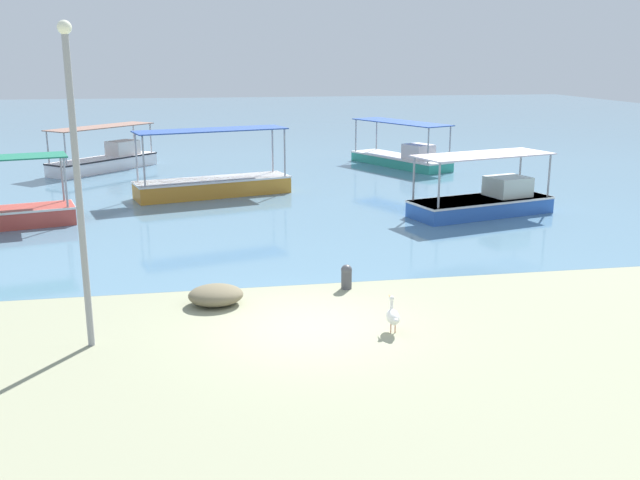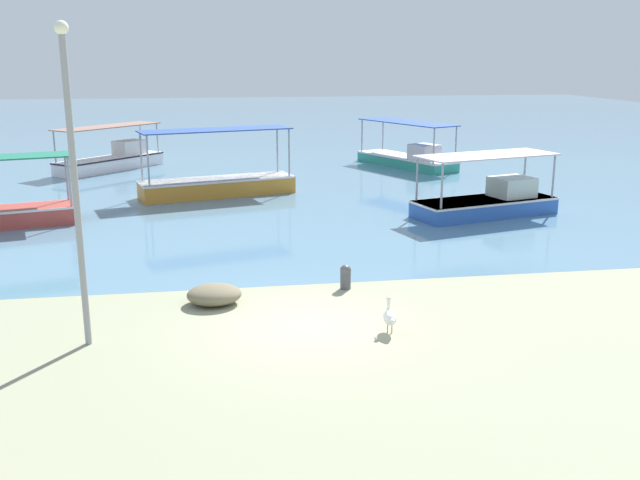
{
  "view_description": "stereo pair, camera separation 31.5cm",
  "coord_description": "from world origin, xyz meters",
  "px_view_note": "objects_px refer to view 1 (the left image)",
  "views": [
    {
      "loc": [
        -2.43,
        -15.08,
        5.98
      ],
      "look_at": [
        0.97,
        4.16,
        0.92
      ],
      "focal_mm": 40.0,
      "sensor_mm": 36.0,
      "label": 1
    },
    {
      "loc": [
        -2.12,
        -15.13,
        5.98
      ],
      "look_at": [
        0.97,
        4.16,
        0.92
      ],
      "focal_mm": 40.0,
      "sensor_mm": 36.0,
      "label": 2
    }
  ],
  "objects_px": {
    "fishing_boat_center": "(403,157)",
    "lamp_post": "(77,174)",
    "fishing_boat_outer": "(213,183)",
    "fishing_boat_far_right": "(106,159)",
    "net_pile": "(216,295)",
    "fishing_boat_near_right": "(485,200)",
    "pelican": "(393,316)",
    "mooring_bollard": "(346,276)"
  },
  "relations": [
    {
      "from": "fishing_boat_center",
      "to": "lamp_post",
      "type": "relative_size",
      "value": 1.02
    },
    {
      "from": "fishing_boat_outer",
      "to": "fishing_boat_far_right",
      "type": "bearing_deg",
      "value": 123.13
    },
    {
      "from": "fishing_boat_center",
      "to": "net_pile",
      "type": "xyz_separation_m",
      "value": [
        -11.02,
        -21.17,
        -0.3
      ]
    },
    {
      "from": "net_pile",
      "to": "lamp_post",
      "type": "bearing_deg",
      "value": -141.93
    },
    {
      "from": "fishing_boat_near_right",
      "to": "fishing_boat_outer",
      "type": "bearing_deg",
      "value": 151.14
    },
    {
      "from": "fishing_boat_near_right",
      "to": "lamp_post",
      "type": "distance_m",
      "value": 17.46
    },
    {
      "from": "pelican",
      "to": "fishing_boat_outer",
      "type": "bearing_deg",
      "value": 101.52
    },
    {
      "from": "fishing_boat_near_right",
      "to": "pelican",
      "type": "bearing_deg",
      "value": -121.38
    },
    {
      "from": "fishing_boat_outer",
      "to": "pelican",
      "type": "bearing_deg",
      "value": -78.48
    },
    {
      "from": "pelican",
      "to": "net_pile",
      "type": "bearing_deg",
      "value": 146.52
    },
    {
      "from": "lamp_post",
      "to": "fishing_boat_far_right",
      "type": "bearing_deg",
      "value": 95.44
    },
    {
      "from": "fishing_boat_outer",
      "to": "fishing_boat_far_right",
      "type": "relative_size",
      "value": 1.21
    },
    {
      "from": "fishing_boat_far_right",
      "to": "mooring_bollard",
      "type": "relative_size",
      "value": 8.76
    },
    {
      "from": "fishing_boat_near_right",
      "to": "mooring_bollard",
      "type": "xyz_separation_m",
      "value": [
        -7.21,
        -8.02,
        -0.22
      ]
    },
    {
      "from": "lamp_post",
      "to": "fishing_boat_near_right",
      "type": "bearing_deg",
      "value": 38.94
    },
    {
      "from": "fishing_boat_center",
      "to": "lamp_post",
      "type": "bearing_deg",
      "value": -120.52
    },
    {
      "from": "lamp_post",
      "to": "pelican",
      "type": "bearing_deg",
      "value": -3.56
    },
    {
      "from": "mooring_bollard",
      "to": "pelican",
      "type": "bearing_deg",
      "value": -83.33
    },
    {
      "from": "fishing_boat_near_right",
      "to": "pelican",
      "type": "distance_m",
      "value": 13.13
    },
    {
      "from": "fishing_boat_far_right",
      "to": "pelican",
      "type": "distance_m",
      "value": 26.75
    },
    {
      "from": "fishing_boat_far_right",
      "to": "net_pile",
      "type": "relative_size",
      "value": 4.26
    },
    {
      "from": "fishing_boat_far_right",
      "to": "fishing_boat_center",
      "type": "height_order",
      "value": "fishing_boat_center"
    },
    {
      "from": "fishing_boat_far_right",
      "to": "lamp_post",
      "type": "relative_size",
      "value": 0.87
    },
    {
      "from": "fishing_boat_far_right",
      "to": "mooring_bollard",
      "type": "xyz_separation_m",
      "value": [
        8.52,
        -22.04,
        -0.24
      ]
    },
    {
      "from": "mooring_bollard",
      "to": "net_pile",
      "type": "distance_m",
      "value": 3.51
    },
    {
      "from": "fishing_boat_near_right",
      "to": "fishing_boat_far_right",
      "type": "relative_size",
      "value": 1.04
    },
    {
      "from": "fishing_boat_far_right",
      "to": "pelican",
      "type": "bearing_deg",
      "value": -70.58
    },
    {
      "from": "mooring_bollard",
      "to": "lamp_post",
      "type": "bearing_deg",
      "value": -155.68
    },
    {
      "from": "fishing_boat_far_right",
      "to": "pelican",
      "type": "relative_size",
      "value": 7.18
    },
    {
      "from": "pelican",
      "to": "mooring_bollard",
      "type": "distance_m",
      "value": 3.21
    },
    {
      "from": "fishing_boat_outer",
      "to": "pelican",
      "type": "distance_m",
      "value": 17.21
    },
    {
      "from": "fishing_boat_near_right",
      "to": "net_pile",
      "type": "distance_m",
      "value": 13.75
    },
    {
      "from": "fishing_boat_near_right",
      "to": "lamp_post",
      "type": "xyz_separation_m",
      "value": [
        -13.36,
        -10.8,
        3.12
      ]
    },
    {
      "from": "fishing_boat_outer",
      "to": "fishing_boat_center",
      "type": "distance_m",
      "value": 12.65
    },
    {
      "from": "fishing_boat_outer",
      "to": "net_pile",
      "type": "xyz_separation_m",
      "value": [
        -0.38,
        -14.34,
        -0.32
      ]
    },
    {
      "from": "fishing_boat_outer",
      "to": "mooring_bollard",
      "type": "bearing_deg",
      "value": -77.37
    },
    {
      "from": "pelican",
      "to": "lamp_post",
      "type": "xyz_separation_m",
      "value": [
        -6.53,
        0.41,
        3.32
      ]
    },
    {
      "from": "fishing_boat_outer",
      "to": "pelican",
      "type": "xyz_separation_m",
      "value": [
        3.44,
        -16.87,
        -0.19
      ]
    },
    {
      "from": "fishing_boat_outer",
      "to": "lamp_post",
      "type": "bearing_deg",
      "value": -100.63
    },
    {
      "from": "pelican",
      "to": "lamp_post",
      "type": "distance_m",
      "value": 7.33
    },
    {
      "from": "fishing_boat_far_right",
      "to": "fishing_boat_center",
      "type": "relative_size",
      "value": 0.85
    },
    {
      "from": "fishing_boat_outer",
      "to": "fishing_boat_center",
      "type": "height_order",
      "value": "fishing_boat_outer"
    }
  ]
}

